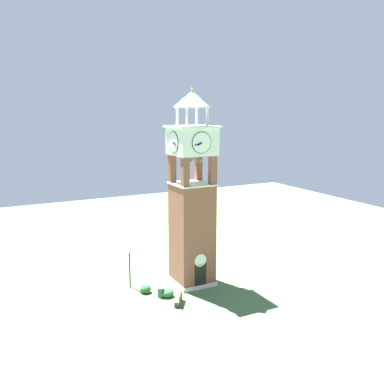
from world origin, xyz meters
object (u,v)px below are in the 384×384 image
clock_tower (192,206)px  lamp_post (130,260)px  trash_bin (161,293)px  park_bench (179,298)px

clock_tower → lamp_post: size_ratio=4.86×
lamp_post → trash_bin: bearing=-63.1°
clock_tower → park_bench: bearing=-130.6°
park_bench → trash_bin: park_bench is taller
lamp_post → trash_bin: 3.97m
park_bench → lamp_post: size_ratio=0.46×
park_bench → clock_tower: bearing=49.4°
clock_tower → lamp_post: clock_tower is taller
park_bench → lamp_post: (-2.34, 4.84, 1.94)m
trash_bin → park_bench: bearing=-66.0°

